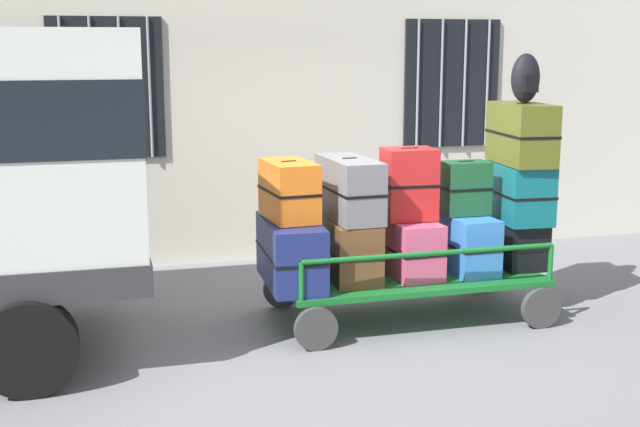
% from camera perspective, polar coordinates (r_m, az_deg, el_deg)
% --- Properties ---
extents(ground_plane, '(40.00, 40.00, 0.00)m').
position_cam_1_polar(ground_plane, '(7.60, 1.06, -7.55)').
color(ground_plane, slate).
extents(building_wall, '(12.00, 0.38, 5.00)m').
position_cam_1_polar(building_wall, '(9.81, -3.51, 11.48)').
color(building_wall, beige).
rests_on(building_wall, ground).
extents(luggage_cart, '(2.42, 1.26, 0.41)m').
position_cam_1_polar(luggage_cart, '(7.77, 5.87, -4.49)').
color(luggage_cart, '#146023').
rests_on(luggage_cart, ground).
extents(cart_railing, '(2.31, 1.12, 0.34)m').
position_cam_1_polar(cart_railing, '(7.69, 5.92, -2.00)').
color(cart_railing, '#146023').
rests_on(cart_railing, luggage_cart).
extents(suitcase_left_bottom, '(0.50, 1.06, 0.56)m').
position_cam_1_polar(suitcase_left_bottom, '(7.34, -1.97, -2.62)').
color(suitcase_left_bottom, navy).
rests_on(suitcase_left_bottom, luggage_cart).
extents(suitcase_left_middle, '(0.42, 0.70, 0.51)m').
position_cam_1_polar(suitcase_left_middle, '(7.28, -2.09, 1.56)').
color(suitcase_left_middle, orange).
rests_on(suitcase_left_middle, suitcase_left_bottom).
extents(suitcase_midleft_bottom, '(0.45, 0.84, 0.53)m').
position_cam_1_polar(suitcase_midleft_bottom, '(7.50, 2.06, -2.43)').
color(suitcase_midleft_bottom, brown).
rests_on(suitcase_midleft_bottom, luggage_cart).
extents(suitcase_midleft_middle, '(0.41, 0.91, 0.54)m').
position_cam_1_polar(suitcase_midleft_middle, '(7.44, 1.98, 1.68)').
color(suitcase_midleft_middle, slate).
rests_on(suitcase_midleft_middle, suitcase_midleft_bottom).
extents(suitcase_center_bottom, '(0.43, 0.84, 0.51)m').
position_cam_1_polar(suitcase_center_bottom, '(7.70, 5.89, -2.21)').
color(suitcase_center_bottom, '#CC4C72').
rests_on(suitcase_center_bottom, luggage_cart).
extents(suitcase_center_middle, '(0.48, 0.41, 0.64)m').
position_cam_1_polar(suitcase_center_middle, '(7.59, 5.98, 2.01)').
color(suitcase_center_middle, '#B21E1E').
rests_on(suitcase_center_middle, suitcase_center_bottom).
extents(suitcase_midright_bottom, '(0.40, 0.89, 0.52)m').
position_cam_1_polar(suitcase_midright_bottom, '(7.93, 9.52, -1.86)').
color(suitcase_midright_bottom, '#3372C6').
rests_on(suitcase_midright_bottom, luggage_cart).
extents(suitcase_midright_middle, '(0.42, 0.28, 0.49)m').
position_cam_1_polar(suitcase_midright_middle, '(7.81, 9.73, 1.71)').
color(suitcase_midright_middle, '#194C28').
rests_on(suitcase_midright_middle, suitcase_midright_bottom).
extents(suitcase_right_bottom, '(0.42, 0.62, 0.43)m').
position_cam_1_polar(suitcase_right_bottom, '(8.16, 13.07, -1.98)').
color(suitcase_right_bottom, black).
rests_on(suitcase_right_bottom, luggage_cart).
extents(suitcase_right_middle, '(0.46, 0.77, 0.54)m').
position_cam_1_polar(suitcase_right_middle, '(8.08, 13.18, 1.38)').
color(suitcase_right_middle, '#0F5960').
rests_on(suitcase_right_middle, suitcase_right_bottom).
extents(suitcase_right_top, '(0.46, 0.85, 0.56)m').
position_cam_1_polar(suitcase_right_top, '(8.00, 13.39, 5.24)').
color(suitcase_right_top, '#4C5119').
rests_on(suitcase_right_top, suitcase_right_middle).
extents(backpack, '(0.27, 0.22, 0.44)m').
position_cam_1_polar(backpack, '(7.92, 13.65, 8.80)').
color(backpack, black).
rests_on(backpack, suitcase_right_top).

